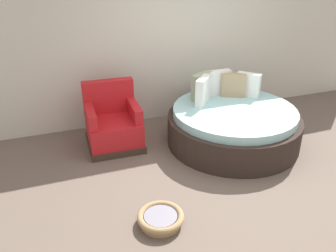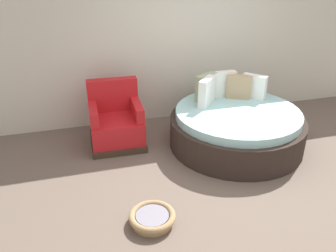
% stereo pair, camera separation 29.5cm
% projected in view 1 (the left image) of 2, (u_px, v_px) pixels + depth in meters
% --- Properties ---
extents(ground_plane, '(8.00, 8.00, 0.02)m').
position_uv_depth(ground_plane, '(233.00, 176.00, 4.56)').
color(ground_plane, '#66564C').
extents(back_wall, '(8.00, 0.12, 2.77)m').
position_uv_depth(back_wall, '(176.00, 37.00, 5.74)').
color(back_wall, beige).
rests_on(back_wall, ground_plane).
extents(round_daybed, '(1.99, 1.99, 0.98)m').
position_uv_depth(round_daybed, '(232.00, 124.00, 5.26)').
color(round_daybed, '#2D231E').
rests_on(round_daybed, ground_plane).
extents(red_armchair, '(0.82, 0.82, 0.94)m').
position_uv_depth(red_armchair, '(113.00, 124.00, 5.18)').
color(red_armchair, '#38281E').
rests_on(red_armchair, ground_plane).
extents(pet_basket, '(0.51, 0.51, 0.13)m').
position_uv_depth(pet_basket, '(161.00, 218.00, 3.72)').
color(pet_basket, '#9E7F56').
rests_on(pet_basket, ground_plane).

